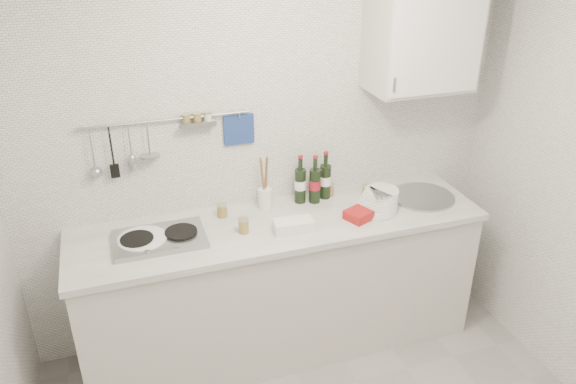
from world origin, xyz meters
The scene contains 14 objects.
back_wall centered at (0.00, 1.40, 1.25)m, with size 3.00×0.02×2.50m, color silver.
counter centered at (0.01, 1.10, 0.43)m, with size 2.44×0.64×0.96m.
wall_rail centered at (-0.60, 1.37, 1.43)m, with size 0.98×0.09×0.34m.
wall_cabinet centered at (0.90, 1.22, 1.95)m, with size 0.60×0.38×0.70m.
plate_stack_hob centered at (-0.80, 1.10, 0.94)m, with size 0.29×0.28×0.03m.
plate_stack_sink centered at (0.61, 1.05, 0.98)m, with size 0.28×0.26×0.13m.
wine_bottles centered at (0.28, 1.29, 1.07)m, with size 0.24×0.11×0.31m.
butter_dish centered at (0.04, 0.97, 0.95)m, with size 0.22×0.11×0.07m, color white.
strawberry_punnet centered at (0.44, 0.98, 0.95)m, with size 0.13×0.13×0.06m, color red.
utensil_crock centered at (-0.03, 1.30, 1.00)m, with size 0.08×0.08×0.34m.
jar_a centered at (-0.31, 1.26, 0.96)m, with size 0.06×0.06×0.08m.
jar_b centered at (0.40, 1.32, 0.96)m, with size 0.06×0.06×0.08m.
jar_c centered at (0.62, 1.23, 0.96)m, with size 0.06×0.06×0.08m.
jar_d centered at (-0.23, 1.04, 0.97)m, with size 0.06×0.06×0.09m.
Camera 1 is at (-0.87, -1.63, 2.56)m, focal length 35.00 mm.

